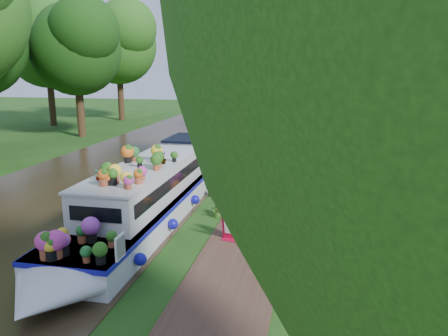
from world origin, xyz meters
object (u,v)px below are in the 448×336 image
Objects in this scene: sandwich_board at (232,225)px; pedestrian_pink at (299,123)px; plant_boat at (148,195)px; pedestrian_dark at (296,118)px; second_boat at (250,127)px.

sandwich_board is 0.54× the size of pedestrian_pink.
plant_boat is 22.31m from pedestrian_dark.
pedestrian_dark is (0.74, 23.13, 0.50)m from sandwich_board.
pedestrian_pink reaches higher than second_boat.
plant_boat reaches higher than second_boat.
sandwich_board is (2.53, -20.54, -0.09)m from second_boat.
pedestrian_pink reaches higher than sandwich_board.
pedestrian_pink is at bearing -96.75° from pedestrian_dark.
pedestrian_pink is (4.09, 19.54, 0.05)m from plant_boat.
plant_boat is 3.26m from sandwich_board.
second_boat is at bearing -160.64° from pedestrian_pink.
sandwich_board is at bearing -67.80° from second_boat.
pedestrian_dark is (-0.32, 2.45, 0.06)m from pedestrian_pink.
second_boat is 4.19m from pedestrian_dark.
plant_boat is 7.27× the size of pedestrian_dark.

